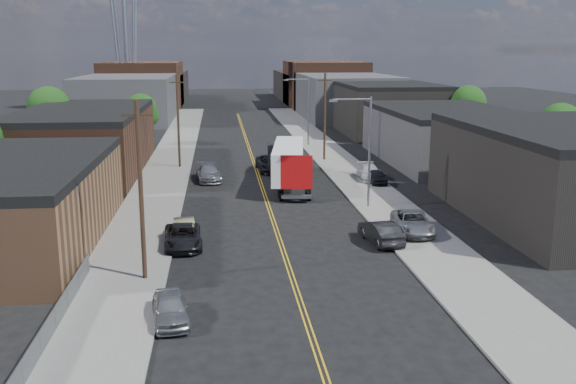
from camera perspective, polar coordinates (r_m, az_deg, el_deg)
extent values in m
plane|color=black|center=(85.54, -3.53, 4.05)|extent=(260.00, 260.00, 0.00)
cube|color=gold|center=(70.75, -2.94, 2.28)|extent=(0.32, 120.00, 0.01)
cube|color=slate|center=(70.85, -10.63, 2.15)|extent=(5.00, 140.00, 0.15)
cube|color=slate|center=(71.90, 4.65, 2.48)|extent=(5.00, 140.00, 0.15)
cube|color=brown|center=(45.89, -23.89, -1.24)|extent=(12.00, 22.00, 5.00)
cube|color=black|center=(45.36, -24.20, 2.20)|extent=(12.00, 22.00, 0.60)
cube|color=#492A1D|center=(70.59, -17.70, 4.14)|extent=(12.00, 26.00, 6.00)
cube|color=black|center=(70.22, -17.88, 6.81)|extent=(12.00, 26.00, 0.60)
cube|color=black|center=(52.36, 23.61, 1.22)|extent=(14.00, 22.00, 6.50)
cube|color=black|center=(51.85, 23.95, 5.07)|extent=(14.00, 22.00, 0.60)
cube|color=navy|center=(49.28, 16.76, 1.51)|extent=(0.30, 20.00, 0.80)
cube|color=#3D3D40|center=(75.78, 13.90, 4.72)|extent=(14.00, 24.00, 5.50)
cube|color=black|center=(75.44, 14.02, 7.01)|extent=(14.00, 24.00, 0.60)
cube|color=black|center=(100.35, 8.85, 7.19)|extent=(14.00, 22.00, 7.00)
cube|color=black|center=(100.08, 8.92, 9.36)|extent=(14.00, 22.00, 0.60)
cube|color=#3D3D40|center=(120.89, -13.99, 8.10)|extent=(16.00, 30.00, 8.00)
cube|color=#3D3D40|center=(122.19, 5.14, 8.46)|extent=(16.00, 30.00, 8.00)
cube|color=#492A1D|center=(145.60, -12.72, 9.24)|extent=(16.00, 26.00, 10.00)
cube|color=#492A1D|center=(146.68, 3.22, 9.55)|extent=(16.00, 26.00, 10.00)
cube|color=black|center=(165.54, -11.94, 9.12)|extent=(16.00, 40.00, 7.00)
cube|color=black|center=(166.50, 2.07, 9.39)|extent=(16.00, 40.00, 7.00)
cylinder|color=gray|center=(135.74, -14.26, 13.18)|extent=(0.80, 0.80, 30.00)
cylinder|color=gray|center=(134.25, -15.12, 13.14)|extent=(1.94, 1.94, 29.98)
cylinder|color=gray|center=(133.77, -13.59, 13.23)|extent=(1.94, 1.94, 29.98)
cylinder|color=gray|center=(137.73, -14.90, 13.13)|extent=(1.94, 1.94, 29.98)
cylinder|color=gray|center=(137.27, -13.41, 13.21)|extent=(1.94, 1.94, 29.98)
cylinder|color=gray|center=(51.57, 7.26, 3.43)|extent=(0.18, 0.18, 9.00)
cylinder|color=gray|center=(50.75, 5.73, 8.21)|extent=(3.00, 0.12, 0.12)
cube|color=gray|center=(50.47, 4.04, 8.10)|extent=(0.60, 0.25, 0.18)
cylinder|color=gray|center=(85.74, 1.82, 7.12)|extent=(0.18, 0.18, 9.00)
cylinder|color=gray|center=(85.24, 0.83, 9.99)|extent=(3.00, 0.12, 0.12)
cube|color=gray|center=(85.08, -0.19, 9.92)|extent=(0.60, 0.25, 0.18)
cylinder|color=black|center=(35.59, -12.94, -0.07)|extent=(0.26, 0.26, 10.00)
cube|color=black|center=(34.94, -13.28, 6.67)|extent=(1.60, 0.12, 0.12)
cylinder|color=black|center=(70.05, -9.73, 6.15)|extent=(0.26, 0.26, 10.00)
cube|color=black|center=(69.73, -9.86, 9.58)|extent=(1.60, 0.12, 0.12)
cylinder|color=black|center=(73.91, 3.28, 6.63)|extent=(0.26, 0.26, 10.00)
cube|color=black|center=(73.60, 3.32, 9.88)|extent=(1.60, 0.12, 0.12)
cube|color=slate|center=(31.38, -20.00, -10.68)|extent=(0.02, 16.00, 1.20)
cube|color=slate|center=(31.16, -20.08, -9.67)|extent=(0.05, 16.00, 0.05)
cylinder|color=black|center=(82.65, -20.29, 4.58)|extent=(0.36, 0.36, 4.50)
sphere|color=#15340E|center=(82.28, -20.48, 7.06)|extent=(5.04, 5.04, 5.04)
sphere|color=#15340E|center=(82.50, -19.97, 6.48)|extent=(3.96, 3.96, 3.96)
sphere|color=#15340E|center=(82.07, -20.85, 6.58)|extent=(3.60, 3.60, 3.60)
cylinder|color=black|center=(87.75, -12.82, 5.22)|extent=(0.36, 0.36, 3.75)
sphere|color=#15340E|center=(87.44, -12.91, 7.17)|extent=(4.20, 4.20, 4.20)
sphere|color=#15340E|center=(87.73, -12.47, 6.71)|extent=(3.30, 3.30, 3.30)
sphere|color=#15340E|center=(87.15, -13.25, 6.79)|extent=(3.00, 3.00, 3.00)
cylinder|color=black|center=(70.19, 22.81, 2.88)|extent=(0.36, 0.36, 4.00)
sphere|color=#15340E|center=(69.78, 23.03, 5.47)|extent=(4.48, 4.48, 4.48)
sphere|color=#15340E|center=(70.42, 23.29, 4.85)|extent=(3.52, 3.52, 3.52)
sphere|color=#15340E|center=(69.25, 22.79, 4.98)|extent=(3.20, 3.20, 3.20)
cylinder|color=black|center=(91.68, 15.62, 5.53)|extent=(0.36, 0.36, 4.25)
sphere|color=#15340E|center=(91.35, 15.75, 7.64)|extent=(4.76, 4.76, 4.76)
sphere|color=#15340E|center=(91.92, 16.00, 7.12)|extent=(3.74, 3.74, 3.74)
sphere|color=#15340E|center=(90.84, 15.52, 7.25)|extent=(3.40, 3.40, 3.40)
cube|color=silver|center=(59.15, 0.04, 2.86)|extent=(4.23, 12.39, 2.83)
cube|color=#AB0D0E|center=(53.22, 0.76, 1.77)|extent=(2.64, 0.47, 2.85)
cube|color=gray|center=(53.64, 0.75, -0.41)|extent=(2.56, 0.93, 0.25)
cube|color=black|center=(66.68, -0.66, 3.03)|extent=(2.94, 3.55, 3.14)
cylinder|color=black|center=(55.01, 0.57, -0.14)|extent=(2.74, 1.35, 1.01)
cylinder|color=black|center=(66.86, -0.66, 2.13)|extent=(2.64, 1.34, 1.01)
imported|color=gray|center=(31.12, -10.43, -10.12)|extent=(2.15, 4.24, 1.38)
imported|color=#7E7552|center=(44.22, -9.19, -3.27)|extent=(1.74, 4.07, 1.31)
imported|color=black|center=(42.28, -9.32, -3.93)|extent=(2.69, 5.26, 1.42)
imported|color=gray|center=(63.22, -7.08, 1.68)|extent=(2.72, 5.56, 1.56)
imported|color=black|center=(42.99, 8.24, -3.54)|extent=(2.23, 4.83, 1.53)
imported|color=#939697|center=(45.27, 11.03, -2.67)|extent=(2.94, 5.49, 1.46)
imported|color=#BBBBBB|center=(63.35, 7.22, 1.77)|extent=(2.18, 4.94, 1.41)
imported|color=black|center=(61.53, 7.95, 1.37)|extent=(1.71, 3.80, 1.27)
imported|color=black|center=(67.76, -1.53, 2.54)|extent=(3.08, 6.09, 1.65)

